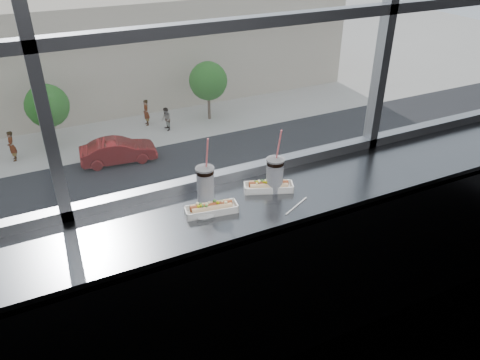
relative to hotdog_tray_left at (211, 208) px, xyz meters
name	(u,v)px	position (x,y,z in m)	size (l,w,h in m)	color
wall_back_lower	(238,248)	(0.30, 0.29, -0.58)	(6.00, 6.00, 0.00)	black
counter	(259,203)	(0.30, 0.01, -0.06)	(6.00, 0.55, 0.06)	slate
counter_fascia	(278,300)	(0.30, -0.24, -0.58)	(6.00, 0.04, 1.04)	slate
hotdog_tray_left	(211,208)	(0.00, 0.00, 0.00)	(0.29, 0.13, 0.07)	white
hotdog_tray_right	(269,186)	(0.39, 0.07, 0.00)	(0.30, 0.19, 0.07)	white
soda_cup_left	(205,182)	(0.02, 0.13, 0.08)	(0.10, 0.10, 0.38)	white
soda_cup_right	(275,173)	(0.42, 0.06, 0.08)	(0.11, 0.11, 0.39)	white
loose_straw	(296,206)	(0.44, -0.15, -0.02)	(0.01, 0.01, 0.21)	white
wrapper	(206,215)	(-0.04, -0.02, -0.01)	(0.11, 0.08, 0.03)	silver
plaza_ground	(32,81)	(0.30, 43.79, -12.13)	(120.00, 120.00, 0.00)	#ABA49B
street_asphalt	(72,208)	(0.30, 20.29, -12.10)	(80.00, 10.00, 0.06)	black
far_sidewalk	(53,148)	(0.30, 28.29, -12.11)	(80.00, 6.00, 0.04)	#ABA49B
far_building	(27,51)	(0.30, 38.29, -8.13)	(50.00, 14.00, 8.00)	#B1A28B
car_near_c	(80,234)	(0.18, 16.29, -11.09)	(5.84, 2.43, 1.95)	maroon
car_near_e	(316,172)	(12.76, 16.29, -10.99)	(6.45, 2.69, 2.15)	#6049A4
car_far_b	(118,147)	(3.76, 24.29, -11.07)	(5.99, 2.49, 2.00)	maroon
pedestrian_b	(11,143)	(-2.03, 27.43, -10.94)	(1.02, 0.77, 2.30)	#66605B
pedestrian_c	(146,110)	(6.94, 29.23, -10.96)	(1.00, 0.75, 2.25)	#66605B
pedestrian_d	(166,117)	(7.93, 27.68, -11.10)	(0.88, 0.66, 1.98)	#66605B
tree_center	(47,106)	(0.50, 28.29, -9.24)	(2.73, 2.73, 4.26)	#47382B
tree_right	(208,81)	(11.44, 28.29, -9.19)	(2.77, 2.77, 4.33)	#47382B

